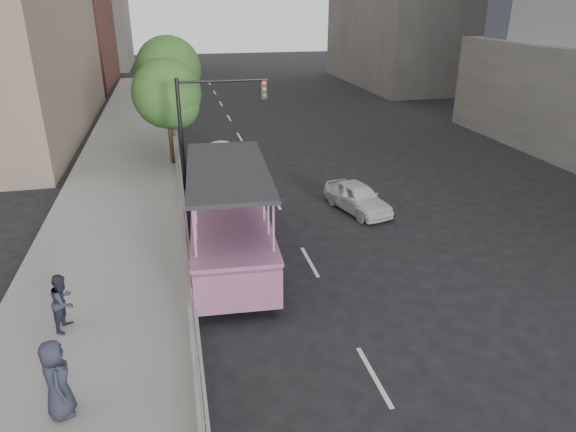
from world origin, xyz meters
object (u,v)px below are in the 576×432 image
pedestrian_mid (63,302)px  car (358,197)px  traffic_signal (206,115)px  parking_sign (190,198)px  duck_boat (228,212)px  pedestrian_far (56,379)px  street_tree_near (169,97)px  street_tree_far (170,72)px

pedestrian_mid → car: bearing=-41.8°
traffic_signal → car: bearing=-36.9°
pedestrian_mid → parking_sign: 6.28m
duck_boat → car: (5.73, 1.99, -0.63)m
parking_sign → pedestrian_far: bearing=-110.4°
traffic_signal → street_tree_near: bearing=115.0°
car → pedestrian_mid: bearing=-162.2°
traffic_signal → street_tree_far: street_tree_far is taller
parking_sign → traffic_signal: traffic_signal is taller
traffic_signal → street_tree_far: 9.57m
parking_sign → car: bearing=13.1°
car → street_tree_near: street_tree_near is taller
car → street_tree_near: (-7.49, 7.85, 3.20)m
parking_sign → pedestrian_mid: bearing=-124.6°
street_tree_near → parking_sign: bearing=-87.3°
duck_boat → pedestrian_mid: bearing=-135.4°
pedestrian_far → street_tree_far: size_ratio=0.28×
duck_boat → pedestrian_mid: (-4.85, -4.79, -0.15)m
pedestrian_far → parking_sign: parking_sign is taller
duck_boat → street_tree_far: bearing=95.6°
duck_boat → pedestrian_far: bearing=-118.9°
traffic_signal → street_tree_near: 3.80m
street_tree_near → car: bearing=-46.4°
car → pedestrian_far: 14.30m
pedestrian_far → traffic_signal: 15.26m
car → pedestrian_mid: (-10.59, -6.78, 0.48)m
pedestrian_mid → pedestrian_far: bearing=-157.2°
car → parking_sign: bearing=178.3°
car → traffic_signal: bearing=128.2°
car → pedestrian_mid: pedestrian_mid is taller
duck_boat → traffic_signal: traffic_signal is taller
pedestrian_mid → duck_boat: bearing=-29.8°
car → street_tree_near: size_ratio=0.64×
car → duck_boat: bearing=-175.7°
pedestrian_mid → street_tree_far: bearing=6.5°
duck_boat → street_tree_far: street_tree_far is taller
pedestrian_mid → pedestrian_far: 3.29m
parking_sign → traffic_signal: (1.15, 6.07, 1.72)m
street_tree_far → street_tree_near: bearing=-91.9°
car → pedestrian_far: pedestrian_far is taller
pedestrian_mid → street_tree_near: bearing=3.6°
duck_boat → street_tree_near: size_ratio=1.79×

